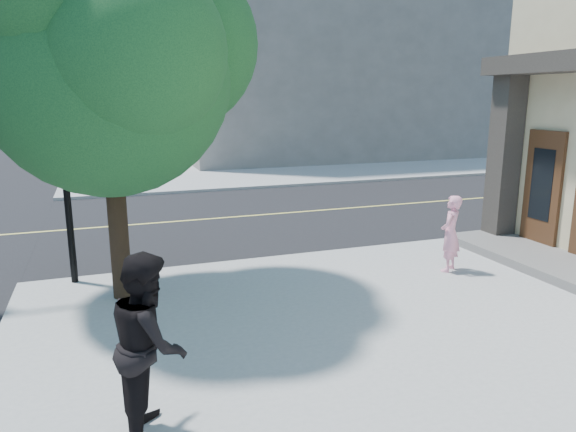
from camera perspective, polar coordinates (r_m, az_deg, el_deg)
name	(u,v)px	position (r m, az deg, el deg)	size (l,w,h in m)	color
ground	(75,283)	(11.15, -22.09, -6.71)	(140.00, 140.00, 0.00)	black
road_ew	(81,229)	(15.47, -21.52, -1.32)	(140.00, 9.00, 0.01)	black
sidewalk_ne	(308,151)	(34.70, 2.23, 7.05)	(29.00, 25.00, 0.12)	#9E9E9D
filler_ne	(314,39)	(35.35, 2.81, 18.61)	(18.00, 16.00, 14.00)	slate
man_on_phone	(450,234)	(10.94, 17.18, -1.83)	(0.56, 0.37, 1.54)	pink
pedestrian	(149,344)	(5.69, -14.78, -13.22)	(0.94, 0.73, 1.94)	black
street_tree	(112,43)	(9.21, -18.51, 17.32)	(4.96, 4.51, 6.58)	black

